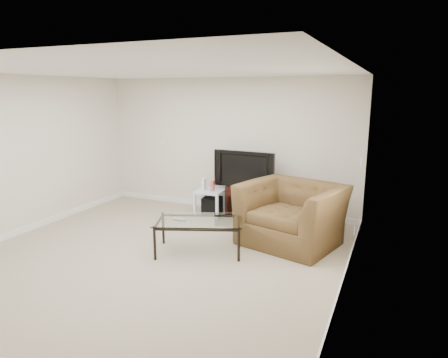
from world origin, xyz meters
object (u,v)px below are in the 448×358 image
at_px(side_table, 210,202).
at_px(television, 246,169).
at_px(tv_stand, 246,201).
at_px(recliner, 292,204).
at_px(coffee_table, 199,236).
at_px(subwoofer, 212,206).

bearing_deg(side_table, television, 17.88).
height_order(tv_stand, recliner, recliner).
xyz_separation_m(tv_stand, television, (-0.00, -0.03, 0.61)).
bearing_deg(coffee_table, subwoofer, 109.25).
xyz_separation_m(subwoofer, recliner, (1.71, -0.83, 0.44)).
relative_size(television, coffee_table, 0.88).
bearing_deg(tv_stand, television, -90.00).
bearing_deg(coffee_table, side_table, 110.31).
xyz_separation_m(subwoofer, coffee_table, (0.60, -1.71, 0.07)).
bearing_deg(recliner, side_table, 170.38).
bearing_deg(tv_stand, subwoofer, -154.61).
height_order(subwoofer, recliner, recliner).
relative_size(subwoofer, coffee_table, 0.26).
relative_size(side_table, recliner, 0.35).
distance_m(subwoofer, recliner, 1.95).
distance_m(television, side_table, 0.93).
bearing_deg(television, coffee_table, -86.57).
xyz_separation_m(tv_stand, recliner, (1.10, -1.04, 0.33)).
bearing_deg(coffee_table, tv_stand, 89.76).
height_order(tv_stand, side_table, tv_stand).
xyz_separation_m(television, recliner, (1.10, -1.01, -0.28)).
bearing_deg(side_table, coffee_table, -69.69).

